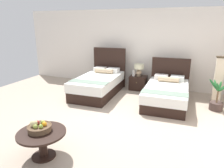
# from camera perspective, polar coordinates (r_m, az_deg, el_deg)

# --- Properties ---
(ground_plane) EXTENTS (9.25, 9.55, 0.02)m
(ground_plane) POSITION_cam_1_polar(r_m,az_deg,el_deg) (4.98, -0.26, -9.71)
(ground_plane) COLOR tan
(wall_back) EXTENTS (9.25, 0.12, 2.66)m
(wall_back) POSITION_cam_1_polar(r_m,az_deg,el_deg) (7.37, 8.60, 9.54)
(wall_back) COLOR white
(wall_back) RESTS_ON ground
(bed_near_window) EXTENTS (1.23, 2.16, 1.37)m
(bed_near_window) POSITION_cam_1_polar(r_m,az_deg,el_deg) (6.61, -3.61, 0.09)
(bed_near_window) COLOR black
(bed_near_window) RESTS_ON ground
(bed_near_corner) EXTENTS (1.23, 2.08, 1.14)m
(bed_near_corner) POSITION_cam_1_polar(r_m,az_deg,el_deg) (6.06, 14.78, -2.35)
(bed_near_corner) COLOR black
(bed_near_corner) RESTS_ON ground
(nightstand) EXTENTS (0.55, 0.49, 0.47)m
(nightstand) POSITION_cam_1_polar(r_m,az_deg,el_deg) (7.11, 7.24, 0.34)
(nightstand) COLOR black
(nightstand) RESTS_ON ground
(table_lamp) EXTENTS (0.32, 0.32, 0.41)m
(table_lamp) POSITION_cam_1_polar(r_m,az_deg,el_deg) (7.01, 7.42, 4.27)
(table_lamp) COLOR tan
(table_lamp) RESTS_ON nightstand
(vase) EXTENTS (0.09, 0.09, 0.21)m
(vase) POSITION_cam_1_polar(r_m,az_deg,el_deg) (7.03, 5.96, 3.05)
(vase) COLOR silver
(vase) RESTS_ON nightstand
(coffee_table) EXTENTS (0.80, 0.80, 0.46)m
(coffee_table) POSITION_cam_1_polar(r_m,az_deg,el_deg) (3.73, -18.71, -14.04)
(coffee_table) COLOR black
(coffee_table) RESTS_ON ground
(fruit_bowl) EXTENTS (0.40, 0.40, 0.20)m
(fruit_bowl) POSITION_cam_1_polar(r_m,az_deg,el_deg) (3.69, -19.45, -11.15)
(fruit_bowl) COLOR brown
(fruit_bowl) RESTS_ON coffee_table
(floor_lamp_corner) EXTENTS (0.25, 0.25, 1.32)m
(floor_lamp_corner) POSITION_cam_1_polar(r_m,az_deg,el_deg) (6.43, 27.22, 0.85)
(floor_lamp_corner) COLOR #312615
(floor_lamp_corner) RESTS_ON ground
(potted_palm) EXTENTS (0.56, 0.56, 0.83)m
(potted_palm) POSITION_cam_1_polar(r_m,az_deg,el_deg) (6.03, 26.89, -4.27)
(potted_palm) COLOR #453530
(potted_palm) RESTS_ON ground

